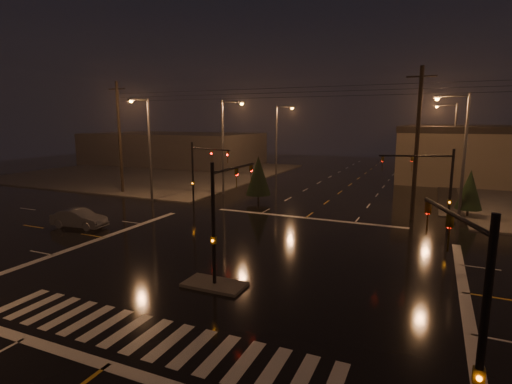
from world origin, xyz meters
TOP-DOWN VIEW (x-y plane):
  - ground at (0.00, 0.00)m, footprint 140.00×140.00m
  - sidewalk_nw at (-30.00, 30.00)m, footprint 36.00×36.00m
  - median_island at (0.00, -4.00)m, footprint 3.00×1.60m
  - crosswalk at (0.00, -9.00)m, footprint 15.00×2.60m
  - stop_bar_near at (0.00, -11.00)m, footprint 16.00×0.50m
  - stop_bar_far at (0.00, 11.00)m, footprint 16.00×0.50m
  - commercial_block at (-35.00, 42.00)m, footprint 30.00×18.00m
  - signal_mast_median at (0.00, -3.07)m, footprint 0.25×4.59m
  - signal_mast_ne at (9.50, 10.14)m, footprint 4.84×1.86m
  - signal_mast_nw at (-9.50, 10.14)m, footprint 4.84×1.86m
  - signal_mast_se at (10.23, -9.75)m, footprint 1.55×3.87m
  - streetlight_1 at (-11.18, 18.00)m, footprint 2.77×0.32m
  - streetlight_2 at (-11.18, 34.00)m, footprint 2.77×0.32m
  - streetlight_3 at (11.18, 16.00)m, footprint 2.77×0.32m
  - streetlight_4 at (11.18, 36.00)m, footprint 2.77×0.32m
  - streetlight_5 at (-16.00, 11.18)m, footprint 0.32×2.77m
  - utility_pole_0 at (-22.00, 14.00)m, footprint 2.20×0.32m
  - utility_pole_1 at (8.00, 14.00)m, footprint 2.20×0.32m
  - conifer_0 at (12.17, 16.70)m, footprint 2.07×2.07m
  - conifer_3 at (-6.24, 15.55)m, footprint 2.44×2.44m
  - car_crossing at (-14.57, 1.23)m, footprint 4.37×1.94m

SIDE VIEW (x-z plane):
  - ground at x=0.00m, z-range 0.00..0.00m
  - crosswalk at x=0.00m, z-range 0.00..0.01m
  - stop_bar_near at x=0.00m, z-range 0.00..0.01m
  - stop_bar_far at x=0.00m, z-range 0.00..0.01m
  - sidewalk_nw at x=-30.00m, z-range 0.00..0.12m
  - median_island at x=0.00m, z-range 0.00..0.15m
  - car_crossing at x=-14.57m, z-range 0.00..1.40m
  - conifer_0 at x=12.17m, z-range 0.35..4.28m
  - conifer_3 at x=-6.24m, z-range 0.35..4.86m
  - commercial_block at x=-35.00m, z-range 0.00..5.60m
  - signal_mast_se at x=10.23m, z-range 0.71..6.71m
  - signal_mast_median at x=0.00m, z-range 0.75..6.75m
  - signal_mast_ne at x=9.50m, z-range 0.79..6.79m
  - signal_mast_nw at x=-9.50m, z-range 0.79..6.79m
  - streetlight_1 at x=-11.18m, z-range 0.80..10.80m
  - streetlight_2 at x=-11.18m, z-range 0.80..10.80m
  - streetlight_3 at x=11.18m, z-range 0.80..10.80m
  - streetlight_4 at x=11.18m, z-range 0.80..10.80m
  - streetlight_5 at x=-16.00m, z-range 0.80..10.80m
  - utility_pole_0 at x=-22.00m, z-range 0.13..12.13m
  - utility_pole_1 at x=8.00m, z-range 0.13..12.13m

